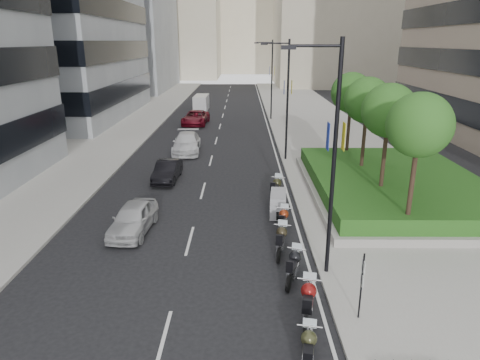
{
  "coord_description": "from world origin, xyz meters",
  "views": [
    {
      "loc": [
        0.96,
        -14.05,
        8.85
      ],
      "look_at": [
        0.83,
        6.98,
        2.0
      ],
      "focal_mm": 32.0,
      "sensor_mm": 36.0,
      "label": 1
    }
  ],
  "objects_px": {
    "lamp_post_2": "(270,76)",
    "car_d": "(196,118)",
    "lamp_post_1": "(286,95)",
    "motorcycle_4": "(283,221)",
    "motorcycle_2": "(294,266)",
    "car_a": "(133,218)",
    "motorcycle_0": "(308,352)",
    "motorcycle_3": "(281,240)",
    "motorcycle_6": "(276,189)",
    "lamp_post_0": "(330,151)",
    "car_c": "(187,143)",
    "delivery_van": "(201,103)",
    "motorcycle_1": "(308,303)",
    "car_b": "(167,171)",
    "motorcycle_5": "(278,204)",
    "parking_sign": "(362,283)"
  },
  "relations": [
    {
      "from": "lamp_post_0",
      "to": "motorcycle_0",
      "type": "distance_m",
      "value": 6.98
    },
    {
      "from": "motorcycle_2",
      "to": "motorcycle_4",
      "type": "xyz_separation_m",
      "value": [
        -0.01,
        4.36,
        -0.01
      ]
    },
    {
      "from": "lamp_post_0",
      "to": "car_c",
      "type": "distance_m",
      "value": 21.59
    },
    {
      "from": "motorcycle_1",
      "to": "car_a",
      "type": "bearing_deg",
      "value": 58.72
    },
    {
      "from": "lamp_post_1",
      "to": "motorcycle_0",
      "type": "height_order",
      "value": "lamp_post_1"
    },
    {
      "from": "motorcycle_0",
      "to": "car_d",
      "type": "xyz_separation_m",
      "value": [
        -7.05,
        37.17,
        0.19
      ]
    },
    {
      "from": "motorcycle_0",
      "to": "car_c",
      "type": "relative_size",
      "value": 0.4
    },
    {
      "from": "motorcycle_5",
      "to": "delivery_van",
      "type": "xyz_separation_m",
      "value": [
        -7.45,
        36.3,
        0.3
      ]
    },
    {
      "from": "motorcycle_6",
      "to": "car_a",
      "type": "bearing_deg",
      "value": 139.29
    },
    {
      "from": "motorcycle_0",
      "to": "motorcycle_2",
      "type": "bearing_deg",
      "value": 9.05
    },
    {
      "from": "motorcycle_0",
      "to": "motorcycle_2",
      "type": "xyz_separation_m",
      "value": [
        0.13,
        4.76,
        0.01
      ]
    },
    {
      "from": "parking_sign",
      "to": "car_a",
      "type": "bearing_deg",
      "value": 142.65
    },
    {
      "from": "motorcycle_0",
      "to": "motorcycle_4",
      "type": "xyz_separation_m",
      "value": [
        0.12,
        9.12,
        -0.0
      ]
    },
    {
      "from": "motorcycle_6",
      "to": "car_c",
      "type": "relative_size",
      "value": 0.44
    },
    {
      "from": "lamp_post_1",
      "to": "car_d",
      "type": "xyz_separation_m",
      "value": [
        -8.39,
        14.99,
        -4.3
      ]
    },
    {
      "from": "lamp_post_2",
      "to": "motorcycle_1",
      "type": "relative_size",
      "value": 3.69
    },
    {
      "from": "delivery_van",
      "to": "motorcycle_3",
      "type": "bearing_deg",
      "value": -78.94
    },
    {
      "from": "motorcycle_4",
      "to": "motorcycle_6",
      "type": "distance_m",
      "value": 4.53
    },
    {
      "from": "motorcycle_3",
      "to": "motorcycle_4",
      "type": "xyz_separation_m",
      "value": [
        0.29,
        2.16,
        -0.03
      ]
    },
    {
      "from": "parking_sign",
      "to": "motorcycle_0",
      "type": "xyz_separation_m",
      "value": [
        -2.0,
        -2.18,
        -0.87
      ]
    },
    {
      "from": "lamp_post_2",
      "to": "car_a",
      "type": "bearing_deg",
      "value": -105.25
    },
    {
      "from": "motorcycle_0",
      "to": "motorcycle_4",
      "type": "distance_m",
      "value": 9.12
    },
    {
      "from": "motorcycle_0",
      "to": "motorcycle_2",
      "type": "distance_m",
      "value": 4.76
    },
    {
      "from": "motorcycle_2",
      "to": "car_d",
      "type": "relative_size",
      "value": 0.39
    },
    {
      "from": "lamp_post_2",
      "to": "car_d",
      "type": "distance_m",
      "value": 9.9
    },
    {
      "from": "lamp_post_2",
      "to": "motorcycle_0",
      "type": "bearing_deg",
      "value": -91.91
    },
    {
      "from": "motorcycle_4",
      "to": "car_d",
      "type": "height_order",
      "value": "car_d"
    },
    {
      "from": "lamp_post_0",
      "to": "lamp_post_2",
      "type": "bearing_deg",
      "value": 90.0
    },
    {
      "from": "motorcycle_1",
      "to": "car_b",
      "type": "bearing_deg",
      "value": 37.08
    },
    {
      "from": "lamp_post_1",
      "to": "motorcycle_4",
      "type": "distance_m",
      "value": 13.86
    },
    {
      "from": "motorcycle_0",
      "to": "delivery_van",
      "type": "relative_size",
      "value": 0.47
    },
    {
      "from": "motorcycle_6",
      "to": "lamp_post_1",
      "type": "bearing_deg",
      "value": 9.22
    },
    {
      "from": "motorcycle_5",
      "to": "car_c",
      "type": "xyz_separation_m",
      "value": [
        -6.55,
        13.45,
        0.18
      ]
    },
    {
      "from": "car_c",
      "to": "delivery_van",
      "type": "distance_m",
      "value": 22.86
    },
    {
      "from": "motorcycle_0",
      "to": "delivery_van",
      "type": "distance_m",
      "value": 48.25
    },
    {
      "from": "motorcycle_1",
      "to": "car_b",
      "type": "distance_m",
      "value": 16.6
    },
    {
      "from": "motorcycle_0",
      "to": "parking_sign",
      "type": "bearing_deg",
      "value": -31.84
    },
    {
      "from": "motorcycle_3",
      "to": "car_a",
      "type": "relative_size",
      "value": 0.54
    },
    {
      "from": "motorcycle_1",
      "to": "motorcycle_5",
      "type": "height_order",
      "value": "motorcycle_1"
    },
    {
      "from": "lamp_post_2",
      "to": "car_a",
      "type": "distance_m",
      "value": 32.47
    },
    {
      "from": "lamp_post_0",
      "to": "motorcycle_6",
      "type": "distance_m",
      "value": 9.63
    },
    {
      "from": "motorcycle_3",
      "to": "delivery_van",
      "type": "height_order",
      "value": "delivery_van"
    },
    {
      "from": "motorcycle_3",
      "to": "motorcycle_5",
      "type": "height_order",
      "value": "motorcycle_5"
    },
    {
      "from": "car_a",
      "to": "car_d",
      "type": "height_order",
      "value": "car_d"
    },
    {
      "from": "motorcycle_0",
      "to": "motorcycle_2",
      "type": "height_order",
      "value": "motorcycle_2"
    },
    {
      "from": "lamp_post_1",
      "to": "parking_sign",
      "type": "distance_m",
      "value": 20.33
    },
    {
      "from": "parking_sign",
      "to": "motorcycle_5",
      "type": "distance_m",
      "value": 9.45
    },
    {
      "from": "motorcycle_1",
      "to": "car_a",
      "type": "xyz_separation_m",
      "value": [
        -7.44,
        6.9,
        0.05
      ]
    },
    {
      "from": "motorcycle_3",
      "to": "car_b",
      "type": "height_order",
      "value": "car_b"
    },
    {
      "from": "parking_sign",
      "to": "delivery_van",
      "type": "bearing_deg",
      "value": 101.66
    }
  ]
}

